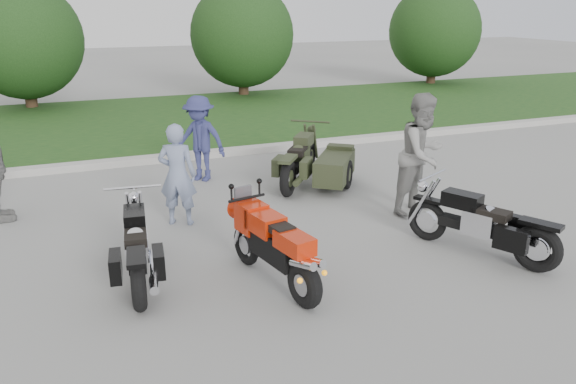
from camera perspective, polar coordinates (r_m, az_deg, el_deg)
name	(u,v)px	position (r m, az deg, el deg)	size (l,w,h in m)	color
ground	(261,282)	(7.04, -2.72, -9.07)	(80.00, 80.00, 0.00)	#969690
curb	(171,158)	(12.48, -11.78, 3.45)	(60.00, 0.30, 0.15)	#B1AEA7
grass_strip	(144,122)	(16.49, -14.41, 6.91)	(60.00, 8.00, 0.14)	#3B5D20
tree_mid_left	(22,40)	(19.46, -25.38, 13.80)	(3.60, 3.60, 4.00)	#3F2B1C
tree_mid_right	(242,35)	(20.33, -4.67, 15.61)	(3.60, 3.60, 4.00)	#3F2B1C
tree_far_right	(435,31)	(23.94, 14.67, 15.55)	(3.60, 3.60, 4.00)	#3F2B1C
sportbike_red	(275,245)	(6.73, -1.36, -5.44)	(0.60, 1.88, 0.90)	black
cruiser_left	(138,251)	(7.08, -15.03, -5.81)	(0.45, 2.13, 0.82)	black
cruiser_right	(486,227)	(7.97, 19.48, -3.40)	(1.11, 1.98, 0.83)	black
cruiser_sidecar	(320,165)	(10.43, 3.22, 2.73)	(1.86, 2.11, 0.88)	black
person_stripe	(177,175)	(8.69, -11.17, 1.73)	(0.58, 0.38, 1.59)	#7C88A8
person_grey	(422,154)	(9.22, 13.49, 3.74)	(0.95, 0.74, 1.95)	gray
person_denim	(200,139)	(10.84, -8.94, 5.37)	(1.06, 0.61, 1.63)	navy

